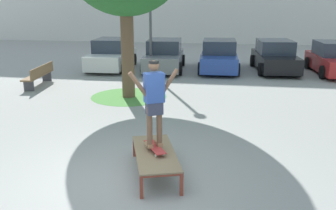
{
  "coord_description": "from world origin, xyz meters",
  "views": [
    {
      "loc": [
        1.91,
        -6.18,
        3.28
      ],
      "look_at": [
        0.54,
        1.89,
        1.0
      ],
      "focal_mm": 39.63,
      "sensor_mm": 36.0,
      "label": 1
    }
  ],
  "objects_px": {
    "skateboard": "(155,147)",
    "car_grey": "(164,56)",
    "skate_box": "(155,154)",
    "car_red": "(334,59)",
    "skater": "(154,98)",
    "car_black": "(275,57)",
    "car_white": "(112,55)",
    "park_bench": "(39,75)",
    "car_blue": "(219,57)"
  },
  "relations": [
    {
      "from": "car_white",
      "to": "car_black",
      "type": "distance_m",
      "value": 8.09
    },
    {
      "from": "skater",
      "to": "car_red",
      "type": "bearing_deg",
      "value": 62.29
    },
    {
      "from": "skate_box",
      "to": "car_grey",
      "type": "height_order",
      "value": "car_grey"
    },
    {
      "from": "car_red",
      "to": "skater",
      "type": "bearing_deg",
      "value": -117.71
    },
    {
      "from": "skate_box",
      "to": "car_red",
      "type": "height_order",
      "value": "car_red"
    },
    {
      "from": "car_grey",
      "to": "car_red",
      "type": "height_order",
      "value": "same"
    },
    {
      "from": "skateboard",
      "to": "car_white",
      "type": "relative_size",
      "value": 0.18
    },
    {
      "from": "skate_box",
      "to": "car_blue",
      "type": "relative_size",
      "value": 0.48
    },
    {
      "from": "skater",
      "to": "park_bench",
      "type": "height_order",
      "value": "skater"
    },
    {
      "from": "skate_box",
      "to": "car_black",
      "type": "height_order",
      "value": "car_black"
    },
    {
      "from": "car_white",
      "to": "car_grey",
      "type": "relative_size",
      "value": 0.99
    },
    {
      "from": "car_white",
      "to": "skate_box",
      "type": "bearing_deg",
      "value": -68.19
    },
    {
      "from": "car_grey",
      "to": "car_black",
      "type": "distance_m",
      "value": 5.41
    },
    {
      "from": "car_grey",
      "to": "car_black",
      "type": "bearing_deg",
      "value": 6.49
    },
    {
      "from": "car_grey",
      "to": "skateboard",
      "type": "bearing_deg",
      "value": -80.68
    },
    {
      "from": "skateboard",
      "to": "car_red",
      "type": "height_order",
      "value": "car_red"
    },
    {
      "from": "park_bench",
      "to": "skate_box",
      "type": "bearing_deg",
      "value": -48.61
    },
    {
      "from": "skate_box",
      "to": "car_grey",
      "type": "relative_size",
      "value": 0.47
    },
    {
      "from": "car_black",
      "to": "car_white",
      "type": "bearing_deg",
      "value": -175.32
    },
    {
      "from": "car_grey",
      "to": "car_white",
      "type": "bearing_deg",
      "value": -178.96
    },
    {
      "from": "skateboard",
      "to": "car_white",
      "type": "bearing_deg",
      "value": 111.82
    },
    {
      "from": "car_black",
      "to": "skate_box",
      "type": "bearing_deg",
      "value": -106.01
    },
    {
      "from": "skater",
      "to": "park_bench",
      "type": "bearing_deg",
      "value": 131.52
    },
    {
      "from": "car_white",
      "to": "car_grey",
      "type": "xyz_separation_m",
      "value": [
        2.69,
        0.05,
        0.0
      ]
    },
    {
      "from": "car_white",
      "to": "car_blue",
      "type": "bearing_deg",
      "value": 3.56
    },
    {
      "from": "car_white",
      "to": "park_bench",
      "type": "height_order",
      "value": "car_white"
    },
    {
      "from": "car_red",
      "to": "car_grey",
      "type": "bearing_deg",
      "value": -177.71
    },
    {
      "from": "car_grey",
      "to": "skate_box",
      "type": "bearing_deg",
      "value": -80.64
    },
    {
      "from": "skate_box",
      "to": "car_black",
      "type": "relative_size",
      "value": 0.47
    },
    {
      "from": "skate_box",
      "to": "car_black",
      "type": "bearing_deg",
      "value": 73.99
    },
    {
      "from": "skater",
      "to": "car_white",
      "type": "distance_m",
      "value": 12.32
    },
    {
      "from": "skate_box",
      "to": "car_white",
      "type": "xyz_separation_m",
      "value": [
        -4.59,
        11.47,
        0.28
      ]
    },
    {
      "from": "skateboard",
      "to": "car_grey",
      "type": "distance_m",
      "value": 11.62
    },
    {
      "from": "car_red",
      "to": "park_bench",
      "type": "xyz_separation_m",
      "value": [
        -12.41,
        -4.76,
        -0.24
      ]
    },
    {
      "from": "car_white",
      "to": "skater",
      "type": "bearing_deg",
      "value": -68.18
    },
    {
      "from": "car_blue",
      "to": "car_red",
      "type": "xyz_separation_m",
      "value": [
        5.38,
        0.04,
        0.0
      ]
    },
    {
      "from": "skater",
      "to": "car_grey",
      "type": "bearing_deg",
      "value": 99.32
    },
    {
      "from": "car_red",
      "to": "car_white",
      "type": "bearing_deg",
      "value": -178.02
    },
    {
      "from": "car_white",
      "to": "car_black",
      "type": "xyz_separation_m",
      "value": [
        8.07,
        0.66,
        0.0
      ]
    },
    {
      "from": "car_blue",
      "to": "skateboard",
      "type": "bearing_deg",
      "value": -93.94
    },
    {
      "from": "skater",
      "to": "car_red",
      "type": "relative_size",
      "value": 0.39
    },
    {
      "from": "car_blue",
      "to": "car_red",
      "type": "height_order",
      "value": "same"
    },
    {
      "from": "skateboard",
      "to": "car_red",
      "type": "relative_size",
      "value": 0.18
    },
    {
      "from": "skate_box",
      "to": "skateboard",
      "type": "relative_size",
      "value": 2.59
    },
    {
      "from": "skate_box",
      "to": "park_bench",
      "type": "relative_size",
      "value": 0.84
    },
    {
      "from": "skateboard",
      "to": "car_grey",
      "type": "height_order",
      "value": "car_grey"
    },
    {
      "from": "car_black",
      "to": "skateboard",
      "type": "bearing_deg",
      "value": -106.15
    },
    {
      "from": "skate_box",
      "to": "car_red",
      "type": "bearing_deg",
      "value": 62.47
    },
    {
      "from": "skateboard",
      "to": "skater",
      "type": "xyz_separation_m",
      "value": [
        -0.0,
        0.0,
        0.99
      ]
    },
    {
      "from": "car_grey",
      "to": "car_black",
      "type": "height_order",
      "value": "same"
    }
  ]
}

